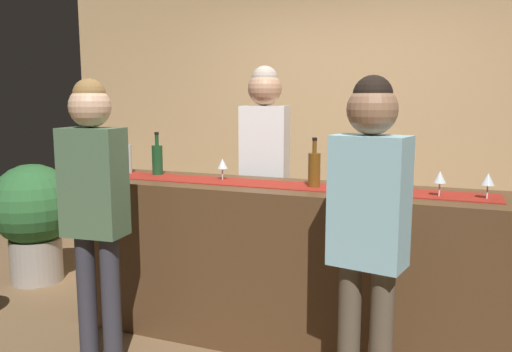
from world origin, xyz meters
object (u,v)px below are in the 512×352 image
(wine_bottle_amber, at_px, (314,169))
(wine_glass_near_customer, at_px, (488,180))
(wine_glass_mid_counter, at_px, (222,164))
(bartender, at_px, (265,157))
(customer_browsing, at_px, (94,193))
(wine_glass_far_end, at_px, (440,178))
(customer_sipping, at_px, (369,215))
(potted_plant_tall, at_px, (34,214))
(wine_bottle_green, at_px, (157,159))
(wine_bottle_clear, at_px, (127,158))

(wine_bottle_amber, xyz_separation_m, wine_glass_near_customer, (0.96, -0.04, -0.01))
(wine_glass_near_customer, distance_m, wine_glass_mid_counter, 1.59)
(wine_bottle_amber, distance_m, bartender, 0.79)
(wine_glass_mid_counter, height_order, customer_browsing, customer_browsing)
(wine_glass_mid_counter, xyz_separation_m, wine_glass_far_end, (1.35, -0.09, 0.00))
(customer_sipping, bearing_deg, wine_glass_mid_counter, 158.37)
(wine_glass_near_customer, distance_m, bartender, 1.61)
(wine_bottle_amber, xyz_separation_m, wine_glass_mid_counter, (-0.63, 0.04, -0.01))
(potted_plant_tall, bearing_deg, customer_sipping, -17.17)
(bartender, xyz_separation_m, customer_sipping, (0.97, -1.22, -0.10))
(bartender, bearing_deg, customer_browsing, 61.22)
(wine_bottle_green, bearing_deg, potted_plant_tall, 172.51)
(wine_bottle_clear, bearing_deg, wine_glass_mid_counter, -1.79)
(wine_glass_mid_counter, xyz_separation_m, customer_sipping, (1.06, -0.68, -0.10))
(wine_bottle_amber, distance_m, potted_plant_tall, 2.56)
(wine_glass_far_end, relative_size, bartender, 0.08)
(wine_glass_far_end, bearing_deg, customer_browsing, -161.06)
(potted_plant_tall, bearing_deg, wine_glass_near_customer, -5.00)
(customer_sipping, relative_size, potted_plant_tall, 1.64)
(wine_bottle_amber, xyz_separation_m, potted_plant_tall, (-2.48, 0.26, -0.54))
(wine_bottle_amber, relative_size, wine_bottle_clear, 1.00)
(customer_browsing, bearing_deg, wine_glass_mid_counter, 51.95)
(wine_bottle_amber, distance_m, customer_sipping, 0.78)
(wine_bottle_green, bearing_deg, wine_glass_far_end, -4.23)
(wine_glass_near_customer, xyz_separation_m, customer_sipping, (-0.52, -0.60, -0.10))
(wine_bottle_amber, xyz_separation_m, wine_glass_far_end, (0.72, -0.05, -0.01))
(wine_bottle_amber, xyz_separation_m, customer_sipping, (0.43, -0.64, -0.11))
(wine_glass_far_end, bearing_deg, potted_plant_tall, 174.41)
(wine_bottle_green, bearing_deg, wine_bottle_clear, -174.95)
(wine_bottle_green, relative_size, wine_glass_mid_counter, 2.10)
(wine_glass_mid_counter, relative_size, customer_browsing, 0.09)
(wine_bottle_clear, height_order, bartender, bartender)
(wine_bottle_amber, relative_size, wine_glass_near_customer, 2.10)
(wine_glass_near_customer, height_order, customer_sipping, customer_sipping)
(wine_bottle_green, xyz_separation_m, customer_sipping, (1.58, -0.73, -0.11))
(wine_bottle_clear, distance_m, wine_glass_mid_counter, 0.76)
(wine_bottle_green, distance_m, wine_glass_mid_counter, 0.52)
(wine_bottle_amber, bearing_deg, wine_glass_mid_counter, 176.26)
(customer_browsing, bearing_deg, wine_bottle_amber, 26.51)
(wine_bottle_clear, relative_size, customer_browsing, 0.18)
(wine_bottle_green, relative_size, wine_bottle_amber, 1.00)
(wine_bottle_green, distance_m, customer_sipping, 1.74)
(potted_plant_tall, bearing_deg, bartender, 9.17)
(customer_browsing, xyz_separation_m, potted_plant_tall, (-1.39, 0.93, -0.43))
(wine_bottle_clear, height_order, wine_glass_far_end, wine_bottle_clear)
(bartender, bearing_deg, wine_bottle_amber, 128.17)
(wine_bottle_amber, distance_m, wine_bottle_clear, 1.39)
(wine_glass_near_customer, distance_m, customer_browsing, 2.15)
(wine_glass_far_end, bearing_deg, bartender, 153.35)
(customer_sipping, distance_m, customer_browsing, 1.52)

